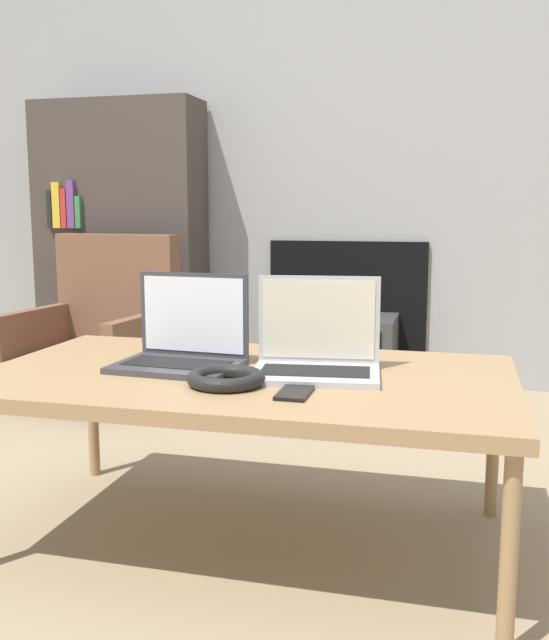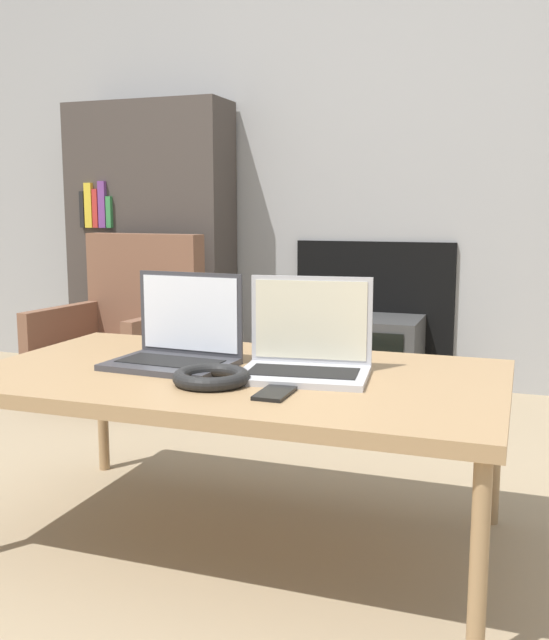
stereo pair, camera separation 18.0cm
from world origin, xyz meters
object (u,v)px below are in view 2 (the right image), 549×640
at_px(laptop_right, 306,353).
at_px(armchair, 128,324).
at_px(phone, 275,393).
at_px(tv, 364,355).
at_px(headphones, 211,377).
at_px(laptop_left, 178,344).

bearing_deg(laptop_right, armchair, 128.55).
distance_m(phone, tv, 1.93).
relative_size(laptop_right, headphones, 1.84).
distance_m(laptop_left, laptop_right, 0.37).
xyz_separation_m(laptop_right, tv, (-0.21, 1.67, -0.34)).
bearing_deg(phone, headphones, 165.04).
distance_m(phone, armchair, 1.97).
height_order(laptop_right, headphones, laptop_right).
relative_size(laptop_left, phone, 2.69).
bearing_deg(headphones, phone, -14.96).
xyz_separation_m(headphones, armchair, (-1.10, 1.44, -0.15)).
xyz_separation_m(phone, armchair, (-1.28, 1.49, -0.13)).
bearing_deg(laptop_left, phone, -28.36).
bearing_deg(armchair, tv, 26.63).
xyz_separation_m(laptop_left, tv, (0.16, 1.67, -0.34)).
height_order(headphones, armchair, armchair).
bearing_deg(phone, tv, 96.07).
xyz_separation_m(laptop_right, armchair, (-1.29, 1.27, -0.18)).
xyz_separation_m(laptop_right, phone, (-0.01, -0.22, -0.05)).
relative_size(laptop_right, phone, 2.78).
bearing_deg(laptop_left, headphones, -40.91).
bearing_deg(laptop_right, laptop_left, 173.03).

